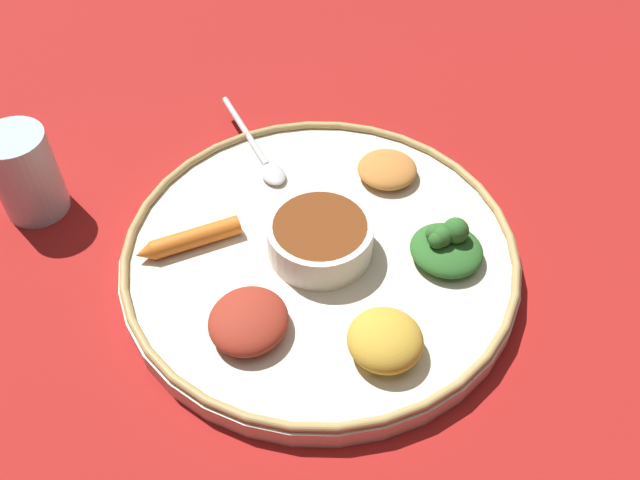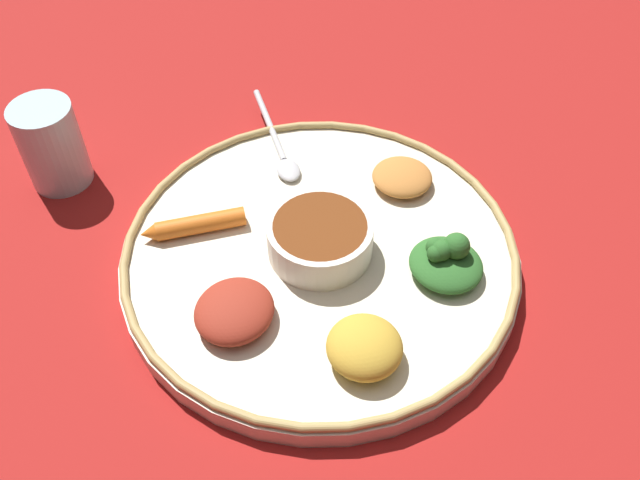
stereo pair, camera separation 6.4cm
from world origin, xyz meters
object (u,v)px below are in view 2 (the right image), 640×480
object	(u,v)px
greens_pile	(446,261)
drinking_glass	(53,150)
center_bowl	(320,237)
spoon	(280,149)
carrot_near_spoon	(194,225)

from	to	relation	value
greens_pile	drinking_glass	bearing A→B (deg)	-162.35
center_bowl	spoon	xyz separation A→B (m)	(-0.12, 0.08, -0.02)
spoon	carrot_near_spoon	world-z (taller)	carrot_near_spoon
center_bowl	drinking_glass	world-z (taller)	drinking_glass
center_bowl	carrot_near_spoon	distance (m)	0.12
center_bowl	greens_pile	bearing A→B (deg)	25.77
drinking_glass	center_bowl	bearing A→B (deg)	14.52
center_bowl	drinking_glass	bearing A→B (deg)	-165.48
center_bowl	spoon	bearing A→B (deg)	145.24
greens_pile	drinking_glass	distance (m)	0.41
drinking_glass	greens_pile	bearing A→B (deg)	17.65
greens_pile	carrot_near_spoon	bearing A→B (deg)	-153.81
carrot_near_spoon	greens_pile	bearing A→B (deg)	26.19
spoon	greens_pile	xyz separation A→B (m)	(0.22, -0.03, 0.01)
center_bowl	greens_pile	world-z (taller)	greens_pile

